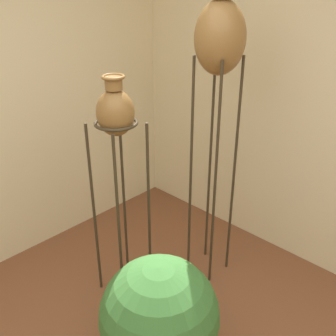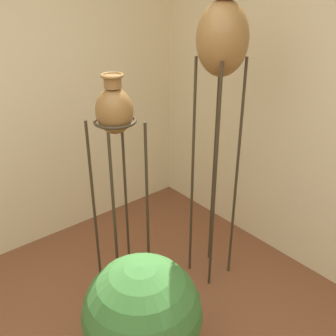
# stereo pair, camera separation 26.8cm
# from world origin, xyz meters

# --- Properties ---
(vase_stand_tall) EXTENTS (0.33, 0.33, 2.12)m
(vase_stand_tall) POSITION_xyz_m (1.41, 0.77, 1.78)
(vase_stand_tall) COLOR #382D1E
(vase_stand_tall) RESTS_ON ground_plane
(vase_stand_medium) EXTENTS (0.29, 0.29, 1.64)m
(vase_stand_medium) POSITION_xyz_m (0.79, 1.08, 1.34)
(vase_stand_medium) COLOR #382D1E
(vase_stand_medium) RESTS_ON ground_plane
(potted_plant) EXTENTS (0.67, 0.67, 0.82)m
(potted_plant) POSITION_xyz_m (0.45, 0.36, 0.46)
(potted_plant) COLOR #B26647
(potted_plant) RESTS_ON ground_plane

